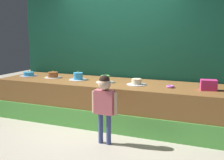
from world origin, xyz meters
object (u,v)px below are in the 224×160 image
at_px(cake_left, 53,75).
at_px(cake_right, 105,80).
at_px(donut, 170,87).
at_px(cake_far_right, 136,82).
at_px(child_figure, 105,100).
at_px(cake_far_left, 29,74).
at_px(pink_box, 209,85).
at_px(cake_center, 78,77).

height_order(cake_left, cake_right, cake_left).
height_order(donut, cake_far_right, cake_far_right).
bearing_deg(child_figure, cake_left, 147.61).
bearing_deg(cake_far_left, pink_box, -1.29).
bearing_deg(cake_far_left, cake_far_right, -1.73).
height_order(cake_left, cake_far_right, cake_left).
height_order(cake_left, cake_center, cake_center).
bearing_deg(cake_left, child_figure, -32.39).
height_order(child_figure, cake_far_left, child_figure).
height_order(child_figure, donut, child_figure).
bearing_deg(child_figure, cake_far_right, 77.33).
xyz_separation_m(pink_box, cake_center, (-2.35, 0.06, -0.02)).
relative_size(donut, cake_left, 0.39).
distance_m(donut, cake_right, 1.18).
distance_m(pink_box, cake_far_right, 1.18).
distance_m(cake_left, cake_center, 0.59).
bearing_deg(cake_center, cake_far_right, -2.61).
height_order(child_figure, cake_far_right, child_figure).
relative_size(donut, cake_far_right, 0.38).
relative_size(child_figure, donut, 8.05).
distance_m(cake_right, cake_far_right, 0.59).
relative_size(cake_left, cake_right, 1.01).
xyz_separation_m(cake_far_left, cake_left, (0.59, 0.02, 0.01)).
relative_size(pink_box, cake_left, 0.73).
bearing_deg(cake_left, cake_far_left, -178.46).
height_order(donut, cake_far_left, cake_far_left).
bearing_deg(cake_far_right, cake_center, 177.39).
bearing_deg(donut, cake_center, 177.21).
bearing_deg(child_figure, cake_far_left, 155.61).
xyz_separation_m(cake_far_left, cake_far_right, (2.35, -0.07, 0.01)).
bearing_deg(donut, cake_far_right, 176.86).
bearing_deg(cake_left, cake_far_right, -2.82).
bearing_deg(cake_far_left, child_figure, -24.39).
relative_size(cake_right, cake_far_right, 0.96).
bearing_deg(cake_far_right, cake_left, 177.18).
distance_m(pink_box, cake_far_left, 3.53).
height_order(donut, cake_left, cake_left).
distance_m(pink_box, cake_left, 2.94).
height_order(cake_far_left, cake_left, cake_left).
xyz_separation_m(child_figure, cake_far_left, (-2.15, 0.98, 0.12)).
xyz_separation_m(cake_far_left, cake_right, (1.77, -0.08, 0.02)).
bearing_deg(pink_box, cake_far_right, 179.60).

